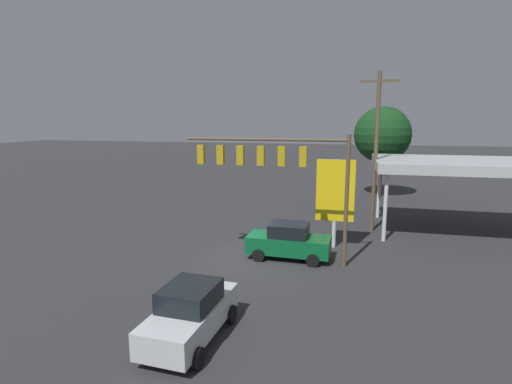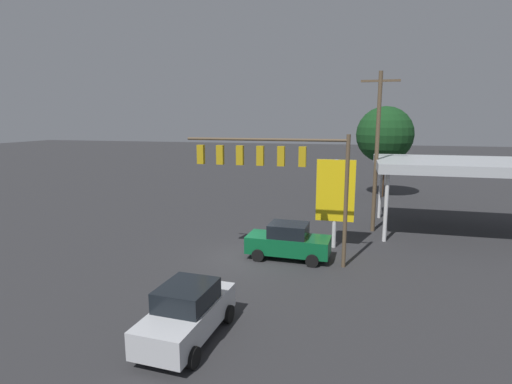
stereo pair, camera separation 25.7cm
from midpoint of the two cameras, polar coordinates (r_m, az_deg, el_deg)
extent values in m
plane|color=#2D2D30|center=(21.92, -1.57, -9.32)|extent=(200.00, 200.00, 0.00)
cylinder|color=brown|center=(20.17, 12.44, -1.46)|extent=(0.20, 0.20, 6.67)
cylinder|color=brown|center=(20.25, 0.91, 7.50)|extent=(8.27, 0.14, 0.14)
cube|color=#B79314|center=(19.98, 6.37, 5.04)|extent=(0.36, 0.28, 1.00)
sphere|color=#FF4141|center=(20.14, 6.45, 5.94)|extent=(0.22, 0.22, 0.22)
sphere|color=#392305|center=(20.17, 6.44, 5.09)|extent=(0.22, 0.22, 0.22)
sphere|color=black|center=(20.20, 6.42, 4.24)|extent=(0.22, 0.22, 0.22)
cube|color=#B79314|center=(20.14, 3.32, 5.13)|extent=(0.36, 0.28, 1.00)
sphere|color=#FF4141|center=(20.30, 3.42, 6.02)|extent=(0.22, 0.22, 0.22)
sphere|color=#392305|center=(20.32, 3.42, 5.18)|extent=(0.22, 0.22, 0.22)
sphere|color=black|center=(20.35, 3.41, 4.34)|extent=(0.22, 0.22, 0.22)
cube|color=#B79314|center=(20.36, 0.33, 5.21)|extent=(0.36, 0.28, 1.00)
sphere|color=#FF4141|center=(20.51, 0.45, 6.09)|extent=(0.22, 0.22, 0.22)
sphere|color=#392305|center=(20.54, 0.45, 5.25)|extent=(0.22, 0.22, 0.22)
sphere|color=black|center=(20.57, 0.45, 4.42)|extent=(0.22, 0.22, 0.22)
cube|color=#B79314|center=(20.63, -2.59, 5.26)|extent=(0.36, 0.28, 1.00)
sphere|color=#FF4141|center=(20.78, -2.46, 6.13)|extent=(0.22, 0.22, 0.22)
sphere|color=#392305|center=(20.80, -2.45, 5.31)|extent=(0.22, 0.22, 0.22)
sphere|color=black|center=(20.83, -2.45, 4.49)|extent=(0.22, 0.22, 0.22)
cube|color=#B79314|center=(20.95, -5.44, 5.31)|extent=(0.36, 0.28, 1.00)
sphere|color=#FF4141|center=(21.10, -5.29, 6.16)|extent=(0.22, 0.22, 0.22)
sphere|color=#392305|center=(21.12, -5.27, 5.35)|extent=(0.22, 0.22, 0.22)
sphere|color=black|center=(21.15, -5.26, 4.54)|extent=(0.22, 0.22, 0.22)
cube|color=#B79314|center=(21.32, -8.19, 5.34)|extent=(0.36, 0.28, 1.00)
sphere|color=#FF4141|center=(21.46, -8.03, 6.18)|extent=(0.22, 0.22, 0.22)
sphere|color=#392305|center=(21.49, -8.01, 5.38)|extent=(0.22, 0.22, 0.22)
sphere|color=black|center=(21.52, -7.99, 4.59)|extent=(0.22, 0.22, 0.22)
cylinder|color=brown|center=(27.11, 16.46, 5.28)|extent=(0.26, 0.26, 10.35)
cube|color=brown|center=(27.12, 16.97, 14.94)|extent=(2.40, 0.14, 0.14)
cube|color=#B2B7BC|center=(28.76, 26.93, 3.50)|extent=(10.60, 7.28, 0.60)
cube|color=red|center=(32.31, 25.46, 4.26)|extent=(10.60, 0.06, 0.36)
cylinder|color=silver|center=(31.37, 16.93, 0.23)|extent=(0.24, 0.24, 4.20)
cylinder|color=silver|center=(25.41, 17.71, -2.13)|extent=(0.24, 0.24, 4.20)
cylinder|color=silver|center=(23.36, 10.89, -1.72)|extent=(0.24, 0.24, 5.14)
cube|color=yellow|center=(23.20, 10.96, 0.22)|extent=(2.17, 0.24, 3.54)
cube|color=black|center=(23.33, 10.97, 0.27)|extent=(1.52, 0.04, 1.24)
cube|color=silver|center=(14.35, -9.83, -17.24)|extent=(2.09, 4.51, 0.90)
cube|color=black|center=(14.00, -9.93, -14.33)|extent=(1.79, 2.11, 0.70)
cylinder|color=black|center=(13.11, -8.94, -22.38)|extent=(0.26, 0.67, 0.66)
cylinder|color=black|center=(13.92, -16.23, -20.58)|extent=(0.26, 0.67, 0.66)
cylinder|color=black|center=(15.37, -4.04, -17.01)|extent=(0.26, 0.67, 0.66)
cylinder|color=black|center=(16.06, -10.41, -15.89)|extent=(0.26, 0.67, 0.66)
cube|color=#0C592D|center=(21.61, 4.35, -7.45)|extent=(4.47, 1.99, 0.90)
cube|color=black|center=(21.38, 4.38, -5.41)|extent=(2.07, 1.74, 0.70)
cylinder|color=black|center=(21.22, -0.01, -9.04)|extent=(0.67, 0.25, 0.66)
cylinder|color=black|center=(22.91, 1.26, -7.56)|extent=(0.67, 0.25, 0.66)
cylinder|color=black|center=(20.67, 7.75, -9.68)|extent=(0.67, 0.25, 0.66)
cylinder|color=black|center=(22.40, 8.43, -8.10)|extent=(0.67, 0.25, 0.66)
cylinder|color=#4C331E|center=(40.05, 17.15, 2.27)|extent=(0.36, 0.36, 4.09)
sphere|color=#143D19|center=(39.72, 17.45, 7.84)|extent=(5.27, 5.27, 5.27)
camera|label=1|loc=(0.13, -90.32, -0.06)|focal=28.00mm
camera|label=2|loc=(0.13, 89.68, 0.06)|focal=28.00mm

